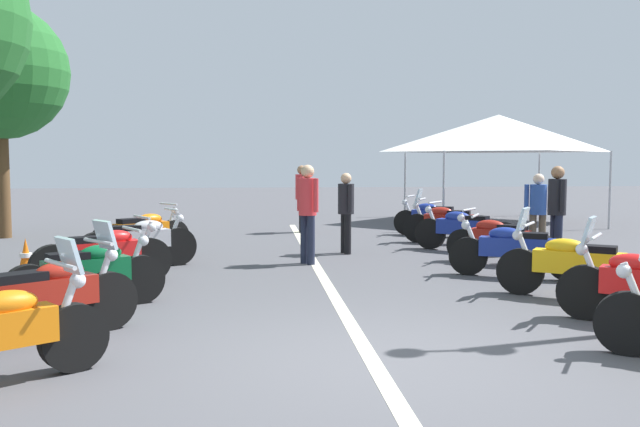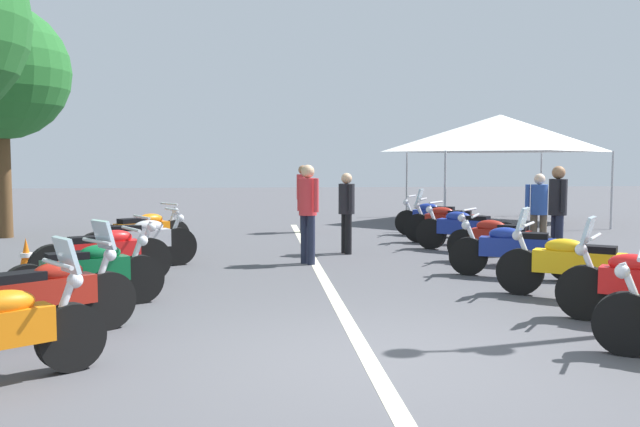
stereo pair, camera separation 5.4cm
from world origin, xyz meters
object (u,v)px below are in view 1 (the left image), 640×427
at_px(motorcycle_left_row_1, 46,296).
at_px(bystander_4, 308,206).
at_px(motorcycle_right_row_4, 499,240).
at_px(traffic_cone_2, 26,258).
at_px(event_tent, 498,133).
at_px(bystander_0, 538,207).
at_px(bystander_1, 346,207).
at_px(motorcycle_right_row_5, 464,229).
at_px(bystander_3, 557,206).
at_px(motorcycle_left_row_5, 142,233).
at_px(motorcycle_right_row_7, 433,218).
at_px(motorcycle_right_row_2, 576,265).
at_px(motorcycle_right_row_6, 447,223).
at_px(motorcycle_right_row_3, 516,250).
at_px(motorcycle_left_row_3, 104,255).
at_px(motorcycle_left_row_2, 88,274).
at_px(bystander_2, 302,193).
at_px(motorcycle_left_row_4, 139,242).

distance_m(motorcycle_left_row_1, bystander_4, 5.81).
relative_size(motorcycle_right_row_4, traffic_cone_2, 2.66).
xyz_separation_m(traffic_cone_2, event_tent, (8.49, -10.88, 2.36)).
relative_size(bystander_0, bystander_1, 0.99).
bearing_deg(motorcycle_right_row_5, bystander_3, 166.21).
xyz_separation_m(motorcycle_left_row_5, motorcycle_right_row_7, (2.97, -6.49, -0.02)).
relative_size(motorcycle_right_row_2, bystander_1, 1.16).
bearing_deg(motorcycle_right_row_6, motorcycle_right_row_4, 116.78).
height_order(motorcycle_right_row_2, bystander_4, bystander_4).
bearing_deg(motorcycle_right_row_3, event_tent, -81.47).
bearing_deg(motorcycle_right_row_5, motorcycle_left_row_3, 65.74).
bearing_deg(bystander_0, motorcycle_left_row_2, 139.46).
relative_size(traffic_cone_2, bystander_3, 0.35).
distance_m(motorcycle_right_row_3, motorcycle_right_row_6, 4.38).
bearing_deg(motorcycle_right_row_2, motorcycle_right_row_6, -56.03).
bearing_deg(motorcycle_left_row_3, motorcycle_left_row_2, -114.62).
distance_m(motorcycle_left_row_1, motorcycle_left_row_5, 6.10).
height_order(bystander_1, bystander_2, bystander_2).
distance_m(motorcycle_right_row_3, event_tent, 10.14).
distance_m(bystander_4, event_tent, 10.04).
distance_m(bystander_2, bystander_4, 5.34).
bearing_deg(motorcycle_right_row_2, bystander_3, -76.42).
bearing_deg(motorcycle_right_row_3, motorcycle_right_row_4, -72.42).
bearing_deg(motorcycle_right_row_6, motorcycle_left_row_5, 38.49).
xyz_separation_m(bystander_0, bystander_3, (-1.09, 0.12, 0.10)).
height_order(motorcycle_left_row_1, motorcycle_right_row_5, motorcycle_left_row_1).
height_order(motorcycle_right_row_4, bystander_2, bystander_2).
relative_size(motorcycle_right_row_3, bystander_4, 1.10).
relative_size(motorcycle_left_row_3, bystander_0, 1.18).
relative_size(motorcycle_left_row_3, bystander_3, 1.07).
distance_m(motorcycle_right_row_4, bystander_3, 1.27).
bearing_deg(bystander_1, bystander_0, -21.56).
bearing_deg(bystander_4, motorcycle_left_row_5, -58.23).
bearing_deg(traffic_cone_2, motorcycle_right_row_5, -74.67).
height_order(motorcycle_right_row_2, motorcycle_right_row_3, motorcycle_right_row_2).
height_order(motorcycle_left_row_1, motorcycle_right_row_7, motorcycle_left_row_1).
bearing_deg(motorcycle_right_row_2, motorcycle_right_row_4, -57.08).
bearing_deg(event_tent, motorcycle_left_row_3, 135.39).
bearing_deg(bystander_4, motorcycle_left_row_4, -32.52).
bearing_deg(event_tent, motorcycle_left_row_5, 124.51).
distance_m(bystander_0, bystander_3, 1.10).
bearing_deg(bystander_4, motorcycle_right_row_6, -178.28).
height_order(motorcycle_left_row_5, bystander_2, bystander_2).
bearing_deg(motorcycle_right_row_4, motorcycle_left_row_2, 63.36).
bearing_deg(bystander_4, bystander_2, -129.76).
bearing_deg(event_tent, motorcycle_right_row_7, 140.33).
bearing_deg(bystander_4, bystander_1, -160.89).
xyz_separation_m(motorcycle_left_row_1, motorcycle_right_row_5, (6.22, -6.37, -0.01)).
relative_size(motorcycle_left_row_2, motorcycle_right_row_7, 0.99).
relative_size(motorcycle_left_row_3, motorcycle_right_row_6, 0.98).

